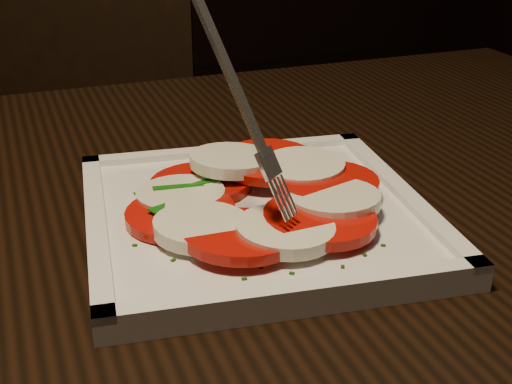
{
  "coord_description": "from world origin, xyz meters",
  "views": [
    {
      "loc": [
        -0.32,
        -0.7,
        1.01
      ],
      "look_at": [
        -0.13,
        -0.23,
        0.78
      ],
      "focal_mm": 50.0,
      "sensor_mm": 36.0,
      "label": 1
    }
  ],
  "objects_px": {
    "plate": "(256,218)",
    "chair": "(87,129)",
    "table": "(196,310)",
    "fork": "(231,103)"
  },
  "relations": [
    {
      "from": "plate",
      "to": "table",
      "type": "bearing_deg",
      "value": 132.46
    },
    {
      "from": "chair",
      "to": "plate",
      "type": "relative_size",
      "value": 3.52
    },
    {
      "from": "chair",
      "to": "fork",
      "type": "distance_m",
      "value": 0.98
    },
    {
      "from": "chair",
      "to": "fork",
      "type": "height_order",
      "value": "fork"
    },
    {
      "from": "plate",
      "to": "chair",
      "type": "bearing_deg",
      "value": 90.35
    },
    {
      "from": "table",
      "to": "plate",
      "type": "xyz_separation_m",
      "value": [
        0.04,
        -0.04,
        0.11
      ]
    },
    {
      "from": "fork",
      "to": "chair",
      "type": "bearing_deg",
      "value": 52.68
    },
    {
      "from": "table",
      "to": "fork",
      "type": "bearing_deg",
      "value": -80.6
    },
    {
      "from": "table",
      "to": "fork",
      "type": "relative_size",
      "value": 8.09
    },
    {
      "from": "chair",
      "to": "plate",
      "type": "bearing_deg",
      "value": -69.33
    }
  ]
}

